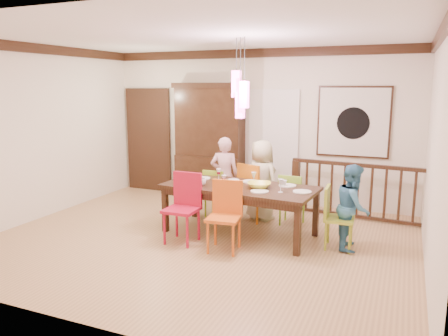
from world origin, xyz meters
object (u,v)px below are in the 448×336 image
at_px(balustrade, 358,190).
at_px(person_far_left, 225,176).
at_px(chair_end_right, 340,214).
at_px(china_hutch, 210,141).
at_px(dining_table, 240,191).
at_px(person_end_right, 353,207).
at_px(chair_far_left, 217,189).
at_px(person_far_mid, 261,180).

relative_size(balustrade, person_far_left, 1.68).
height_order(chair_end_right, balustrade, balustrade).
bearing_deg(china_hutch, dining_table, -53.79).
relative_size(person_far_left, person_end_right, 1.16).
xyz_separation_m(chair_end_right, china_hutch, (-2.81, 1.84, 0.65)).
xyz_separation_m(person_far_left, person_end_right, (2.25, -0.82, -0.09)).
xyz_separation_m(balustrade, person_end_right, (0.08, -1.42, 0.09)).
distance_m(dining_table, china_hutch, 2.28).
relative_size(chair_far_left, china_hutch, 0.36).
bearing_deg(person_far_mid, balustrade, -132.46).
bearing_deg(person_far_mid, chair_end_right, 173.13).
bearing_deg(chair_far_left, balustrade, -161.28).
height_order(china_hutch, person_far_left, china_hutch).
relative_size(china_hutch, person_end_right, 1.93).
bearing_deg(balustrade, chair_end_right, -87.70).
height_order(dining_table, person_far_left, person_far_left).
distance_m(chair_far_left, chair_end_right, 2.29).
bearing_deg(balustrade, person_end_right, -81.34).
relative_size(chair_far_left, balustrade, 0.36).
xyz_separation_m(chair_end_right, person_far_left, (-2.09, 0.89, 0.19)).
relative_size(china_hutch, balustrade, 0.99).
distance_m(chair_end_right, person_end_right, 0.20).
bearing_deg(chair_far_left, chair_end_right, 161.38).
xyz_separation_m(person_far_mid, person_end_right, (1.57, -0.79, -0.08)).
bearing_deg(dining_table, person_far_mid, 89.46).
height_order(dining_table, person_far_mid, person_far_mid).
xyz_separation_m(dining_table, chair_end_right, (1.49, -0.04, -0.18)).
bearing_deg(chair_end_right, dining_table, 85.58).
height_order(chair_end_right, person_far_left, person_far_left).
xyz_separation_m(china_hutch, balustrade, (2.88, -0.35, -0.64)).
relative_size(person_far_mid, person_end_right, 1.14).
height_order(chair_end_right, china_hutch, china_hutch).
bearing_deg(dining_table, chair_end_right, 3.40).
distance_m(chair_far_left, person_end_right, 2.43).
xyz_separation_m(dining_table, chair_far_left, (-0.68, 0.71, -0.20)).
bearing_deg(person_far_mid, person_end_right, 177.97).
relative_size(balustrade, person_end_right, 1.94).
relative_size(china_hutch, person_far_left, 1.67).
bearing_deg(china_hutch, chair_far_left, -59.79).
bearing_deg(person_end_right, person_far_mid, 58.21).
relative_size(chair_end_right, person_far_mid, 0.64).
relative_size(chair_end_right, china_hutch, 0.38).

